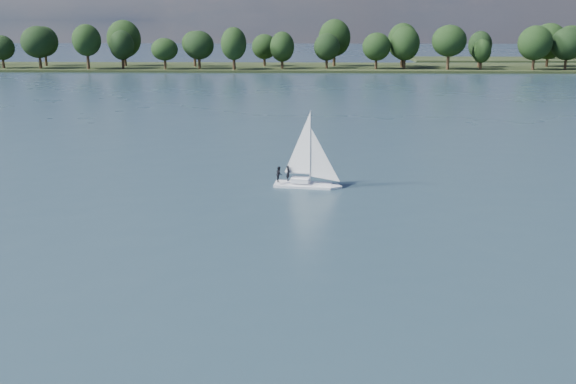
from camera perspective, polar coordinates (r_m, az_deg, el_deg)
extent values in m
plane|color=#233342|center=(109.86, -2.67, 6.73)|extent=(700.00, 700.00, 0.00)
cube|color=black|center=(221.11, -0.37, 10.93)|extent=(660.00, 40.00, 1.50)
cube|color=white|center=(62.88, 1.49, 0.45)|extent=(6.22, 2.56, 0.71)
cube|color=white|center=(62.70, 1.49, 1.07)|extent=(1.91, 1.31, 0.44)
cylinder|color=#B3B4BA|center=(61.98, 1.51, 4.06)|extent=(0.11, 0.11, 7.10)
imported|color=black|center=(62.89, 0.01, 1.69)|extent=(0.43, 0.60, 1.53)
imported|color=black|center=(62.51, -0.80, 1.61)|extent=(0.65, 0.80, 1.53)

